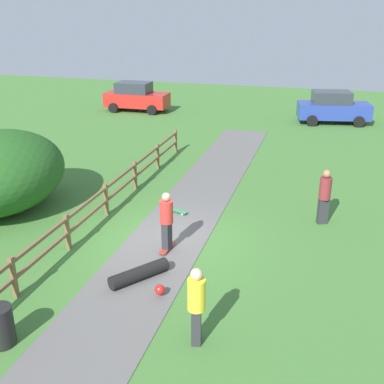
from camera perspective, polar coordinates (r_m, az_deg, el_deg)
The scene contains 11 objects.
ground_plane at distance 14.65m, azimuth -3.07°, elevation -5.82°, with size 60.00×60.00×0.00m, color #427533.
asphalt_path at distance 14.64m, azimuth -3.07°, elevation -5.78°, with size 2.40×28.00×0.02m, color #605E5B.
wooden_fence at distance 15.34m, azimuth -12.36°, elevation -2.24°, with size 0.12×18.12×1.10m.
trash_bin at distance 11.11m, azimuth -21.93°, elevation -14.65°, with size 0.56×0.56×0.90m, color black.
skater_riding at distance 13.62m, azimuth -3.06°, elevation -3.23°, with size 0.42×0.82×1.80m.
skater_fallen at distance 12.60m, azimuth -6.15°, elevation -9.79°, with size 1.54×1.56×0.36m.
skateboard_loose at distance 16.47m, azimuth -1.81°, elevation -2.23°, with size 0.82×0.46×0.08m.
bystander_yellow at distance 10.08m, azimuth 0.53°, elevation -13.09°, with size 0.45×0.45×1.80m.
bystander_maroon at distance 15.92m, azimuth 15.59°, elevation -0.23°, with size 0.50×0.50×1.86m.
parked_car_blue at distance 30.19m, azimuth 16.51°, elevation 9.68°, with size 4.44×2.59×1.92m.
parked_car_red at distance 32.64m, azimuth -6.70°, elevation 11.24°, with size 4.23×2.05×1.92m.
Camera 1 is at (4.34, -12.27, 6.73)m, focal length 44.59 mm.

